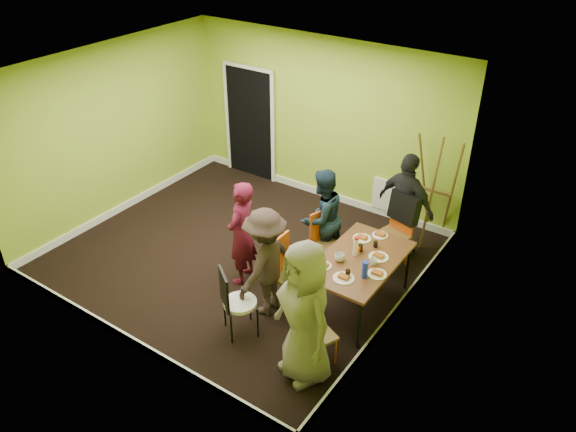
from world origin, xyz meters
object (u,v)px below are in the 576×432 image
at_px(dining_table, 360,262).
at_px(chair_bentwood, 235,299).
at_px(chair_back_end, 401,215).
at_px(thermos, 356,247).
at_px(chair_left_near, 287,269).
at_px(blue_bottle, 365,270).
at_px(easel, 436,190).
at_px(person_standing, 242,233).
at_px(person_left_far, 322,218).
at_px(orange_bottle, 359,249).
at_px(person_left_near, 265,263).
at_px(chair_left_far, 324,239).
at_px(chair_front_end, 313,332).
at_px(person_back_end, 406,206).
at_px(person_front_end, 305,313).

bearing_deg(dining_table, chair_bentwood, -127.19).
relative_size(chair_back_end, thermos, 4.60).
xyz_separation_m(chair_left_near, thermos, (0.69, 0.53, 0.30)).
height_order(chair_left_near, blue_bottle, chair_left_near).
bearing_deg(easel, person_standing, -125.50).
bearing_deg(person_left_far, chair_left_near, 24.28).
distance_m(orange_bottle, person_standing, 1.59).
relative_size(dining_table, person_left_near, 1.00).
bearing_deg(dining_table, person_standing, -166.03).
xyz_separation_m(easel, person_left_far, (-1.09, -1.48, -0.12)).
height_order(dining_table, chair_left_far, chair_left_far).
height_order(easel, blue_bottle, easel).
bearing_deg(thermos, person_standing, -163.65).
relative_size(chair_left_far, chair_front_end, 1.09).
relative_size(chair_bentwood, thermos, 3.97).
xyz_separation_m(chair_left_far, person_left_far, (-0.14, 0.16, 0.22)).
xyz_separation_m(dining_table, chair_bentwood, (-0.99, -1.30, -0.17)).
distance_m(chair_left_near, person_left_near, 0.35).
height_order(thermos, person_standing, person_standing).
distance_m(thermos, person_left_far, 1.00).
xyz_separation_m(orange_bottle, person_back_end, (0.05, 1.33, 0.02)).
relative_size(orange_bottle, person_left_near, 0.05).
relative_size(chair_left_near, person_front_end, 0.57).
bearing_deg(easel, chair_left_far, -120.09).
distance_m(chair_left_near, orange_bottle, 0.96).
distance_m(chair_left_near, person_left_far, 1.10).
xyz_separation_m(chair_left_far, orange_bottle, (0.70, -0.31, 0.27)).
height_order(chair_left_far, chair_front_end, chair_left_far).
distance_m(blue_bottle, person_front_end, 1.09).
height_order(dining_table, blue_bottle, blue_bottle).
bearing_deg(chair_left_near, dining_table, 121.26).
xyz_separation_m(chair_back_end, thermos, (-0.09, -1.20, 0.10)).
bearing_deg(easel, person_left_near, -111.51).
distance_m(easel, person_front_end, 3.46).
height_order(chair_back_end, chair_front_end, chair_back_end).
relative_size(thermos, person_back_end, 0.15).
xyz_separation_m(chair_bentwood, easel, (1.16, 3.37, 0.34)).
bearing_deg(chair_left_far, orange_bottle, 83.91).
bearing_deg(orange_bottle, person_back_end, 88.06).
distance_m(chair_left_near, person_back_end, 2.10).
bearing_deg(chair_left_far, dining_table, 78.54).
bearing_deg(person_standing, person_back_end, 129.46).
xyz_separation_m(dining_table, chair_left_far, (-0.78, 0.43, -0.17)).
height_order(dining_table, person_front_end, person_front_end).
bearing_deg(chair_left_far, chair_front_end, 44.94).
bearing_deg(person_standing, person_left_far, 135.34).
height_order(chair_bentwood, orange_bottle, chair_bentwood).
height_order(thermos, person_left_far, person_left_far).
height_order(chair_left_far, easel, easel).
xyz_separation_m(orange_bottle, person_left_far, (-0.84, 0.46, -0.05)).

